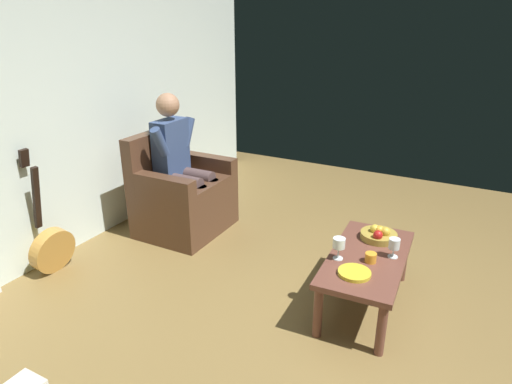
% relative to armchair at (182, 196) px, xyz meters
% --- Properties ---
extents(ground_plane, '(6.52, 6.52, 0.00)m').
position_rel_armchair_xyz_m(ground_plane, '(0.68, 2.07, -0.34)').
color(ground_plane, brown).
extents(wall_back, '(5.69, 0.06, 2.51)m').
position_rel_armchair_xyz_m(wall_back, '(0.68, -0.68, 0.91)').
color(wall_back, silver).
rests_on(wall_back, ground).
extents(armchair, '(0.83, 0.71, 0.96)m').
position_rel_armchair_xyz_m(armchair, '(0.00, 0.00, 0.00)').
color(armchair, '#4F3221').
rests_on(armchair, ground).
extents(person_seated, '(0.61, 0.55, 1.33)m').
position_rel_armchair_xyz_m(person_seated, '(-0.00, 0.02, 0.38)').
color(person_seated, navy).
rests_on(person_seated, ground).
extents(coffee_table, '(1.05, 0.55, 0.41)m').
position_rel_armchair_xyz_m(coffee_table, '(0.41, 1.91, 0.00)').
color(coffee_table, brown).
rests_on(coffee_table, ground).
extents(guitar, '(0.37, 0.24, 1.03)m').
position_rel_armchair_xyz_m(guitar, '(1.13, -0.48, -0.12)').
color(guitar, '#BB853A').
rests_on(guitar, ground).
extents(wine_glass_near, '(0.09, 0.09, 0.16)m').
position_rel_armchair_xyz_m(wine_glass_near, '(0.55, 1.74, 0.18)').
color(wine_glass_near, silver).
rests_on(wine_glass_near, coffee_table).
extents(wine_glass_far, '(0.08, 0.08, 0.14)m').
position_rel_armchair_xyz_m(wine_glass_far, '(0.35, 2.06, 0.16)').
color(wine_glass_far, silver).
rests_on(wine_glass_far, coffee_table).
extents(fruit_bowl, '(0.27, 0.27, 0.11)m').
position_rel_armchair_xyz_m(fruit_bowl, '(0.13, 1.92, 0.10)').
color(fruit_bowl, olive).
rests_on(fruit_bowl, coffee_table).
extents(decorative_dish, '(0.21, 0.21, 0.02)m').
position_rel_armchair_xyz_m(decorative_dish, '(0.69, 1.89, 0.08)').
color(decorative_dish, gold).
rests_on(decorative_dish, coffee_table).
extents(candle_jar, '(0.08, 0.08, 0.07)m').
position_rel_armchair_xyz_m(candle_jar, '(0.49, 1.95, 0.10)').
color(candle_jar, orange).
rests_on(candle_jar, coffee_table).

